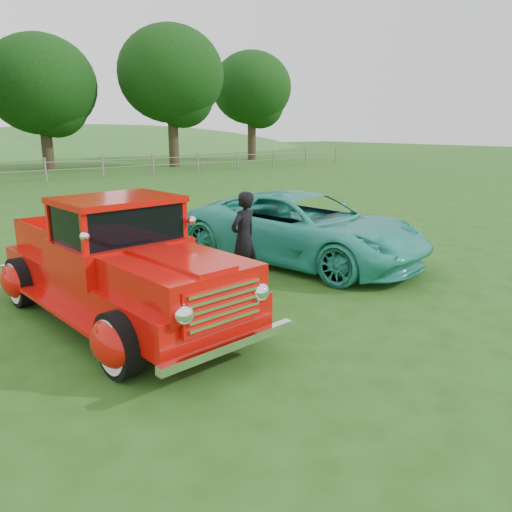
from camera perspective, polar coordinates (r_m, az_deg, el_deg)
ground at (r=6.99m, az=-0.86°, el=-8.05°), size 140.00×140.00×0.00m
tree_near_east at (r=35.44m, az=-23.36°, el=17.50°), size 6.80×6.80×8.33m
tree_mid_east at (r=36.51m, az=-9.70°, el=19.77°), size 7.20×7.20×9.44m
tree_far_east at (r=43.77m, az=-0.50°, el=18.63°), size 6.60×6.60×8.86m
red_pickup at (r=7.22m, az=-15.41°, el=-1.17°), size 2.62×5.14×1.78m
teal_sedan at (r=10.16m, az=5.42°, el=3.22°), size 3.49×5.49×1.41m
man at (r=8.77m, az=-1.41°, el=2.15°), size 0.67×0.53×1.61m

